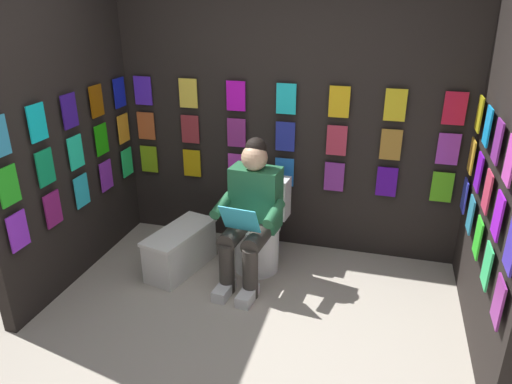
# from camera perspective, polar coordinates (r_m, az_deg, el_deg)

# --- Properties ---
(ground_plane) EXTENTS (30.00, 30.00, 0.00)m
(ground_plane) POSITION_cam_1_polar(r_m,az_deg,el_deg) (3.23, -4.16, -21.11)
(ground_plane) COLOR #B2A899
(display_wall_back) EXTENTS (3.17, 0.14, 2.32)m
(display_wall_back) POSITION_cam_1_polar(r_m,az_deg,el_deg) (4.26, 3.78, 8.16)
(display_wall_back) COLOR black
(display_wall_back) RESTS_ON ground
(display_wall_left) EXTENTS (0.14, 1.82, 2.32)m
(display_wall_left) POSITION_cam_1_polar(r_m,az_deg,el_deg) (3.35, 27.57, 1.38)
(display_wall_left) COLOR black
(display_wall_left) RESTS_ON ground
(display_wall_right) EXTENTS (0.14, 1.82, 2.32)m
(display_wall_right) POSITION_cam_1_polar(r_m,az_deg,el_deg) (4.06, -21.86, 5.80)
(display_wall_right) COLOR black
(display_wall_right) RESTS_ON ground
(toilet) EXTENTS (0.43, 0.57, 0.77)m
(toilet) POSITION_cam_1_polar(r_m,az_deg,el_deg) (4.13, 0.48, -4.67)
(toilet) COLOR white
(toilet) RESTS_ON ground
(person_reading) EXTENTS (0.55, 0.71, 1.19)m
(person_reading) POSITION_cam_1_polar(r_m,az_deg,el_deg) (3.82, -0.66, -2.51)
(person_reading) COLOR #286B42
(person_reading) RESTS_ON ground
(comic_longbox_near) EXTENTS (0.45, 0.75, 0.38)m
(comic_longbox_near) POSITION_cam_1_polar(r_m,az_deg,el_deg) (4.18, -9.00, -6.78)
(comic_longbox_near) COLOR white
(comic_longbox_near) RESTS_ON ground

